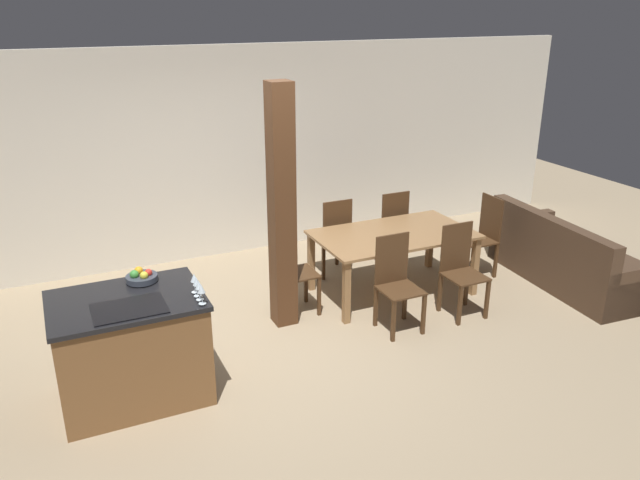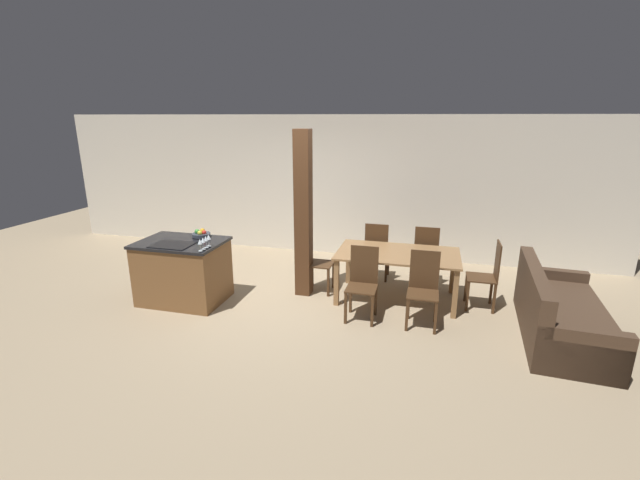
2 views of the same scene
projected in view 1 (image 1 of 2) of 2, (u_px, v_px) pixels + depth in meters
ground_plane at (273, 345)px, 6.15m from camera, size 16.00×16.00×0.00m
wall_back at (198, 156)px, 7.87m from camera, size 11.20×0.08×2.70m
kitchen_island at (131, 348)px, 5.21m from camera, size 1.22×0.88×0.93m
fruit_bowl at (141, 277)px, 5.33m from camera, size 0.27×0.27×0.11m
wine_glass_near at (201, 289)px, 4.89m from camera, size 0.06×0.06×0.17m
wine_glass_middle at (199, 286)px, 4.96m from camera, size 0.06×0.06×0.17m
wine_glass_far at (196, 282)px, 5.02m from camera, size 0.06×0.06×0.17m
wine_glass_end at (194, 278)px, 5.09m from camera, size 0.06×0.06×0.17m
dining_table at (393, 240)px, 7.07m from camera, size 1.78×1.03×0.73m
dining_chair_near_left at (396, 282)px, 6.34m from camera, size 0.40×0.40×0.99m
dining_chair_near_right at (461, 269)px, 6.65m from camera, size 0.40×0.40×0.99m
dining_chair_far_left at (333, 236)px, 7.59m from camera, size 0.40×0.40×0.99m
dining_chair_far_right at (390, 227)px, 7.90m from camera, size 0.40×0.40×0.99m
dining_chair_head_end at (290, 270)px, 6.62m from camera, size 0.40×0.40×0.99m
dining_chair_foot_end at (482, 235)px, 7.61m from camera, size 0.40×0.40×0.99m
couch at (568, 261)px, 7.45m from camera, size 1.04×2.08×0.85m
timber_post at (282, 209)px, 6.18m from camera, size 0.23×0.23×2.50m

